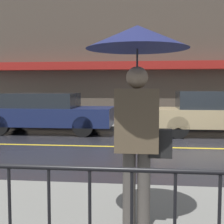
{
  "coord_description": "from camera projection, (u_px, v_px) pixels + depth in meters",
  "views": [
    {
      "loc": [
        -1.25,
        -8.47,
        1.62
      ],
      "look_at": [
        -1.88,
        -2.79,
        1.18
      ],
      "focal_mm": 50.0,
      "sensor_mm": 36.0,
      "label": 1
    }
  ],
  "objects": [
    {
      "name": "lane_marking",
      "position": [
        193.0,
        148.0,
        8.38
      ],
      "size": [
        25.2,
        0.12,
        0.01
      ],
      "color": "gold",
      "rests_on": "ground_plane"
    },
    {
      "name": "ground_plane",
      "position": [
        193.0,
        148.0,
        8.38
      ],
      "size": [
        80.0,
        80.0,
        0.0
      ],
      "primitive_type": "plane",
      "color": "black"
    },
    {
      "name": "pedestrian",
      "position": [
        138.0,
        69.0,
        3.24
      ],
      "size": [
        1.07,
        1.07,
        2.16
      ],
      "color": "#4C4742",
      "rests_on": "sidewalk_near"
    },
    {
      "name": "car_navy",
      "position": [
        47.0,
        112.0,
        11.24
      ],
      "size": [
        4.68,
        1.83,
        1.43
      ],
      "color": "#19234C",
      "rests_on": "ground_plane"
    },
    {
      "name": "building_storefront",
      "position": [
        175.0,
        48.0,
        13.86
      ],
      "size": [
        28.0,
        0.85,
        6.85
      ],
      "color": "#4C4238",
      "rests_on": "ground_plane"
    },
    {
      "name": "sidewalk_far",
      "position": [
        177.0,
        125.0,
        13.01
      ],
      "size": [
        28.0,
        1.99,
        0.11
      ],
      "color": "slate",
      "rests_on": "ground_plane"
    },
    {
      "name": "car_tan",
      "position": [
        214.0,
        113.0,
        10.59
      ],
      "size": [
        4.31,
        1.74,
        1.51
      ],
      "color": "tan",
      "rests_on": "ground_plane"
    }
  ]
}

